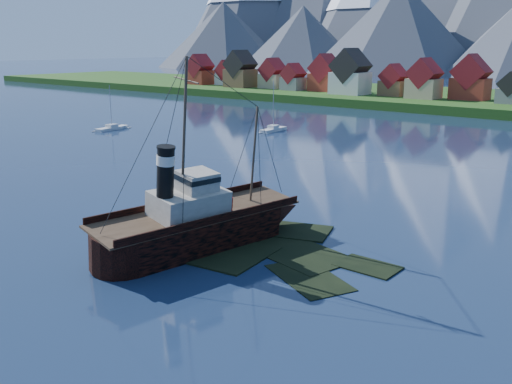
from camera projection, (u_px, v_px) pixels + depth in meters
The scene contains 6 objects.
ground at pixel (223, 247), 62.26m from camera, with size 1400.00×1400.00×0.00m, color #182844.
shoal at pixel (248, 249), 62.86m from camera, with size 31.71×21.24×1.14m.
town at pixel (454, 82), 194.02m from camera, with size 250.96×16.69×17.30m.
tugboat_wreck at pixel (206, 221), 62.49m from camera, with size 6.35×27.37×21.69m.
sailboat_a at pixel (112, 129), 147.45m from camera, with size 3.70×10.00×11.92m.
sailboat_b at pixel (273, 130), 144.68m from camera, with size 2.93×9.31×13.30m.
Camera 1 is at (40.13, -43.03, 21.54)m, focal length 40.00 mm.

